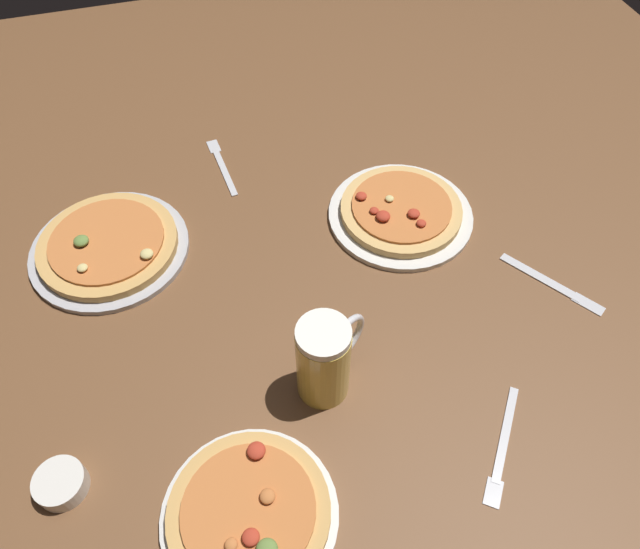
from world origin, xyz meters
The scene contains 9 objects.
ground_plane centered at (0.00, 0.00, -0.01)m, with size 2.40×2.40×0.03m, color brown.
pizza_plate_near centered at (-0.22, -0.40, 0.02)m, with size 0.27×0.27×0.05m.
pizza_plate_far centered at (-0.39, 0.19, 0.02)m, with size 0.32×0.32×0.05m.
pizza_plate_side centered at (0.21, 0.12, 0.02)m, with size 0.31×0.31×0.05m.
beer_mug_dark centered at (-0.06, -0.22, 0.09)m, with size 0.14×0.11×0.17m.
ramekin_sauce centered at (-0.49, -0.27, 0.02)m, with size 0.08×0.08×0.03m, color silver.
fork_left centered at (-0.12, 0.38, 0.00)m, with size 0.04×0.20×0.01m.
knife_right centered at (0.43, -0.13, 0.00)m, with size 0.14×0.19×0.01m.
fork_spare centered at (0.19, -0.41, 0.00)m, with size 0.14×0.18×0.01m.
Camera 1 is at (-0.20, -0.67, 0.92)m, focal length 33.25 mm.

